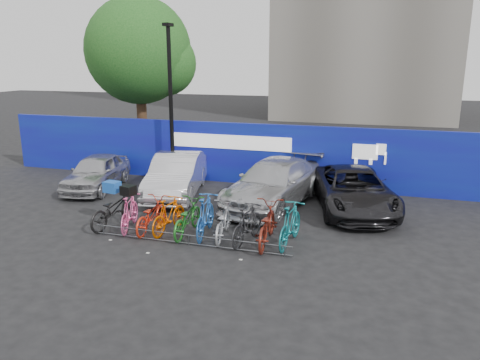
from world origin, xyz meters
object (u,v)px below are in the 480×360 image
at_px(car_2, 274,183).
at_px(bike_2, 151,215).
at_px(lamppost, 171,100).
at_px(bike_rack, 189,239).
at_px(bike_4, 187,218).
at_px(bike_5, 205,216).
at_px(car_1, 176,175).
at_px(bike_3, 169,215).
at_px(bike_0, 114,209).
at_px(bike_1, 130,212).
at_px(bike_6, 222,222).
at_px(car_3, 354,190).
at_px(bike_8, 266,224).
at_px(tree, 143,53).
at_px(bike_9, 290,225).
at_px(car_0, 97,172).
at_px(bike_7, 247,224).

bearing_deg(car_2, bike_2, -116.25).
distance_m(lamppost, bike_rack, 7.48).
relative_size(bike_4, bike_5, 0.97).
relative_size(bike_rack, car_1, 1.23).
bearing_deg(bike_4, bike_3, -0.60).
bearing_deg(bike_2, car_2, -129.05).
relative_size(bike_0, bike_1, 1.15).
relative_size(bike_1, bike_6, 0.96).
bearing_deg(bike_1, car_3, -162.89).
relative_size(lamppost, bike_1, 3.50).
xyz_separation_m(lamppost, car_1, (0.94, -1.75, -2.52)).
height_order(lamppost, bike_5, lamppost).
distance_m(bike_rack, bike_0, 2.82).
bearing_deg(bike_8, bike_2, -3.96).
relative_size(bike_rack, bike_0, 2.80).
relative_size(car_1, car_3, 0.92).
bearing_deg(lamppost, tree, 127.51).
bearing_deg(bike_9, car_0, -17.11).
distance_m(car_0, bike_5, 6.64).
height_order(bike_3, bike_6, bike_3).
distance_m(bike_rack, bike_6, 1.07).
bearing_deg(car_2, bike_0, -126.93).
bearing_deg(lamppost, car_2, -21.56).
bearing_deg(bike_9, tree, -41.09).
distance_m(lamppost, car_0, 3.95).
height_order(bike_0, bike_5, bike_5).
distance_m(bike_2, bike_8, 3.41).
height_order(lamppost, car_1, lamppost).
bearing_deg(tree, bike_3, -59.42).
distance_m(bike_2, bike_7, 2.90).
bearing_deg(bike_rack, lamppost, 118.07).
relative_size(bike_1, bike_8, 0.83).
bearing_deg(bike_rack, car_2, 72.23).
height_order(car_2, bike_0, car_2).
distance_m(bike_3, bike_9, 3.48).
height_order(lamppost, bike_8, lamppost).
bearing_deg(bike_9, bike_3, 6.77).
bearing_deg(car_0, bike_8, -34.60).
relative_size(bike_4, bike_6, 1.04).
relative_size(bike_0, bike_7, 1.13).
bearing_deg(bike_3, car_0, -29.46).
height_order(car_3, bike_3, car_3).
relative_size(tree, bike_4, 4.14).
relative_size(bike_rack, car_2, 1.09).
relative_size(bike_1, bike_2, 0.96).
distance_m(car_1, bike_5, 4.25).
distance_m(lamppost, bike_1, 6.14).
bearing_deg(car_0, bike_0, -60.18).
distance_m(bike_rack, car_2, 4.45).
height_order(tree, bike_6, tree).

